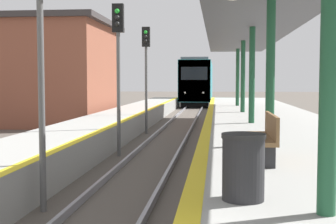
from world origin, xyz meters
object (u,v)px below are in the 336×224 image
train (198,82)px  signal_near (40,29)px  signal_far (146,60)px  trash_bin (243,167)px  bench (265,136)px  signal_mid (118,51)px

train → signal_near: 40.53m
signal_near → signal_far: 13.00m
signal_far → train: bearing=87.3°
signal_near → trash_bin: signal_near is taller
bench → signal_far: bearing=108.9°
trash_bin → train: bearing=93.1°
signal_near → trash_bin: (3.60, -2.26, -2.07)m
trash_bin → signal_near: bearing=147.9°
train → signal_far: (-1.28, -27.49, 1.10)m
train → signal_mid: size_ratio=3.28×
signal_far → bench: 13.06m
signal_far → signal_near: bearing=-90.0°
signal_near → signal_mid: 6.50m
signal_near → trash_bin: bearing=-32.1°
signal_near → bench: 4.71m
trash_bin → signal_mid: bearing=111.9°
signal_far → bench: signal_far is taller
signal_mid → train: bearing=88.0°
train → trash_bin: bearing=-86.9°
train → signal_far: signal_far is taller
train → signal_far: 27.54m
signal_near → signal_far: (-0.00, 13.00, 0.00)m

